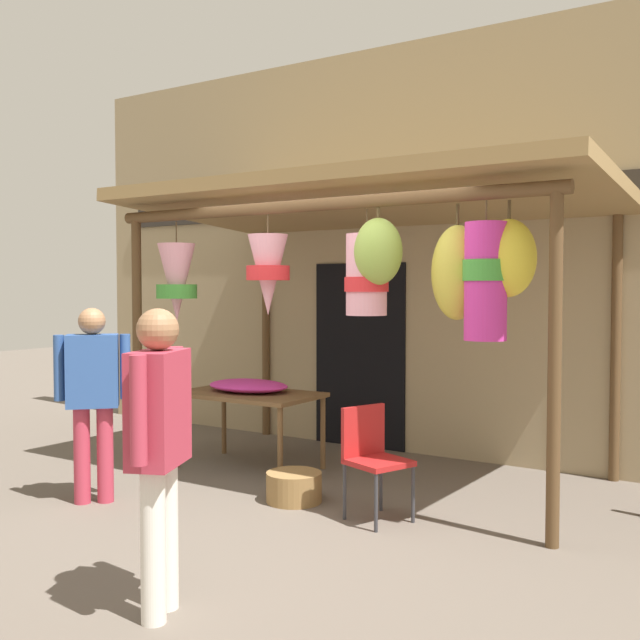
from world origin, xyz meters
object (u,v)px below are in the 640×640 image
object	(u,v)px
folding_chair	(372,452)
customer_foreground	(93,389)
wicker_basket_by_table	(294,487)
vendor_in_orange	(159,436)
display_table	(249,400)
flower_heap_on_table	(249,386)

from	to	relation	value
folding_chair	customer_foreground	size ratio (longest dim) A/B	0.53
wicker_basket_by_table	vendor_in_orange	xyz separation A→B (m)	(0.58, -2.09, 0.84)
display_table	wicker_basket_by_table	size ratio (longest dim) A/B	2.94
wicker_basket_by_table	folding_chair	bearing A→B (deg)	-3.16
display_table	folding_chair	size ratio (longest dim) A/B	1.58
folding_chair	customer_foreground	world-z (taller)	customer_foreground
folding_chair	wicker_basket_by_table	world-z (taller)	folding_chair
folding_chair	wicker_basket_by_table	xyz separation A→B (m)	(-0.74, 0.04, -0.38)
display_table	flower_heap_on_table	bearing A→B (deg)	131.93
wicker_basket_by_table	vendor_in_orange	distance (m)	2.33
flower_heap_on_table	wicker_basket_by_table	size ratio (longest dim) A/B	1.86
folding_chair	display_table	bearing A→B (deg)	157.03
display_table	wicker_basket_by_table	world-z (taller)	display_table
customer_foreground	wicker_basket_by_table	bearing A→B (deg)	33.31
folding_chair	wicker_basket_by_table	size ratio (longest dim) A/B	1.86
flower_heap_on_table	wicker_basket_by_table	distance (m)	1.42
wicker_basket_by_table	vendor_in_orange	size ratio (longest dim) A/B	0.28
display_table	wicker_basket_by_table	xyz separation A→B (m)	(1.00, -0.70, -0.54)
folding_chair	vendor_in_orange	world-z (taller)	vendor_in_orange
folding_chair	vendor_in_orange	bearing A→B (deg)	-94.40
display_table	flower_heap_on_table	distance (m)	0.14
folding_chair	customer_foreground	xyz separation A→B (m)	(-2.09, -0.85, 0.42)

